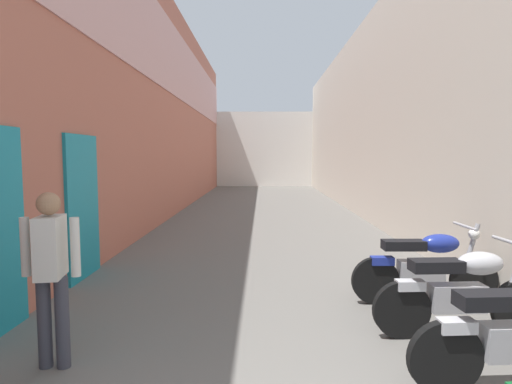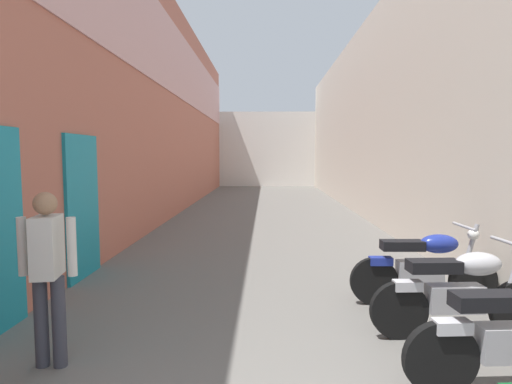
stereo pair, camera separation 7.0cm
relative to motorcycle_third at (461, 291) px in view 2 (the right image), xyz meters
The scene contains 7 objects.
ground_plane 7.34m from the motorcycle_third, 105.47° to the left, with size 41.08×41.08×0.00m, color #66635E.
building_left 10.71m from the motorcycle_third, 119.24° to the left, with size 0.45×25.08×6.71m.
building_right 9.45m from the motorcycle_third, 82.82° to the left, with size 0.45×25.08×5.91m.
building_far_end 22.75m from the motorcycle_third, 94.94° to the left, with size 8.79×2.00×4.51m, color silver.
motorcycle_third is the anchor object (origin of this frame).
motorcycle_fourth 1.00m from the motorcycle_third, 90.00° to the left, with size 1.85×0.58×1.04m.
pedestrian_mid_alley 4.01m from the motorcycle_third, behind, with size 0.52×0.37×1.57m.
Camera 2 is at (-0.05, -0.85, 1.89)m, focal length 29.98 mm.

